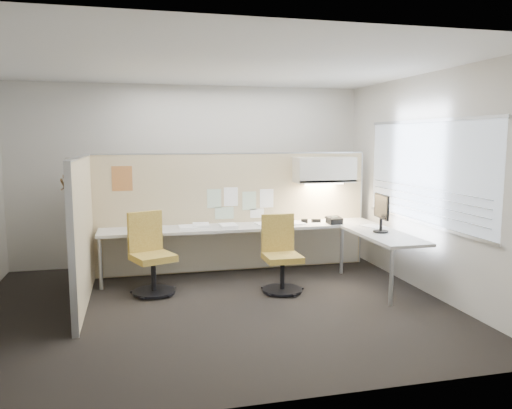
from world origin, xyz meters
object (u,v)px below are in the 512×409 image
object	(u,v)px
chair_left	(151,256)
chair_right	(281,256)
monitor	(381,211)
phone	(334,220)
desk	(266,235)

from	to	relation	value
chair_left	chair_right	distance (m)	1.68
monitor	phone	size ratio (longest dim) A/B	2.31
desk	phone	xyz separation A→B (m)	(1.03, -0.02, 0.18)
desk	chair_right	size ratio (longest dim) A/B	4.09
chair_right	phone	size ratio (longest dim) A/B	4.43
chair_right	monitor	size ratio (longest dim) A/B	1.92
chair_left	chair_right	bearing A→B (deg)	-32.48
phone	monitor	bearing A→B (deg)	-70.41
chair_left	monitor	xyz separation A→B (m)	(3.01, -0.41, 0.54)
desk	chair_right	distance (m)	0.72
chair_left	chair_right	world-z (taller)	chair_left
desk	monitor	size ratio (longest dim) A/B	7.86
desk	phone	world-z (taller)	phone
chair_right	monitor	distance (m)	1.48
chair_right	desk	bearing A→B (deg)	90.39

